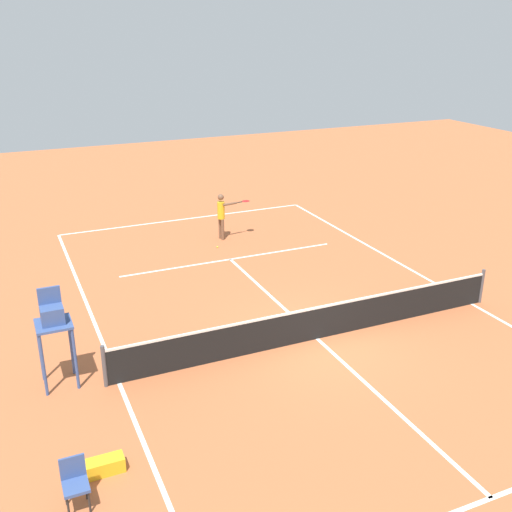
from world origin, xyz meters
The scene contains 8 objects.
ground_plane centered at (0.00, 0.00, 0.00)m, with size 60.00×60.00×0.00m, color #B76038.
court_lines centered at (0.00, 0.00, 0.00)m, with size 10.76×23.28×0.01m.
tennis_net centered at (0.00, 0.00, 0.50)m, with size 11.36×0.10×1.07m.
player_serving centered at (-0.53, -8.54, 1.09)m, with size 1.35×0.46×1.82m.
tennis_ball centered at (0.02, -7.67, 0.03)m, with size 0.07×0.07×0.07m, color #CCE033.
umpire_chair centered at (6.58, -0.55, 1.61)m, with size 0.80×0.80×2.41m.
courtside_chair_near centered at (6.80, 3.57, 0.53)m, with size 0.44×0.46×0.95m.
equipment_bag centered at (6.21, 2.91, 0.15)m, with size 0.76×0.32×0.30m, color yellow.
Camera 1 is at (7.28, 12.44, 7.94)m, focal length 42.31 mm.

